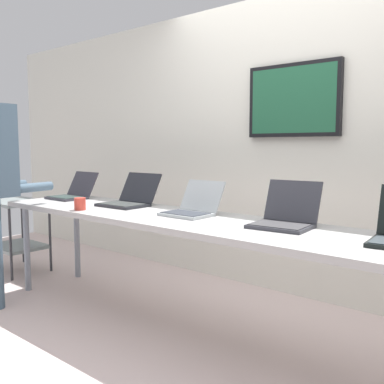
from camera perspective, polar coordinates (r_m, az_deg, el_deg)
The scene contains 9 objects.
ground at distance 2.99m, azimuth 1.84°, elevation -18.61°, with size 8.00×8.00×0.04m, color beige.
back_wall at distance 3.66m, azimuth 13.05°, elevation 5.92°, with size 8.00×0.11×2.44m.
workbench at distance 2.76m, azimuth 1.89°, elevation -4.58°, with size 3.67×0.70×0.76m.
laptop_station_0 at distance 4.00m, azimuth -15.15°, elevation -0.05°, with size 0.32×0.35×0.23m.
laptop_station_1 at distance 3.45m, azimuth -8.09°, elevation -0.80°, with size 0.37×0.39×0.24m.
laptop_station_2 at distance 2.95m, azimuth 0.06°, elevation -1.96°, with size 0.32×0.34×0.22m.
laptop_station_3 at distance 2.59m, azimuth 11.92°, elevation -3.09°, with size 0.36×0.38×0.26m.
coffee_mug at distance 3.28m, azimuth -14.26°, elevation -1.49°, with size 0.08×0.08×0.09m.
storage_cart at distance 4.63m, azimuth -21.70°, elevation -3.91°, with size 0.56×0.44×0.69m.
Camera 1 is at (1.69, -2.12, 1.23)m, focal length 41.33 mm.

